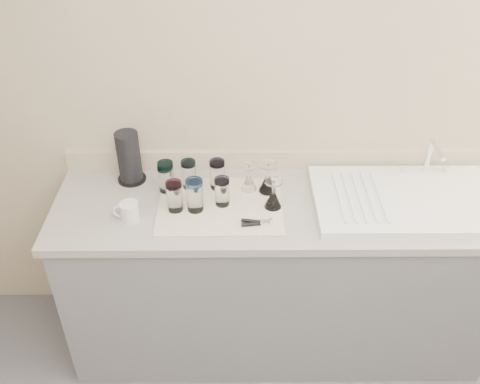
{
  "coord_description": "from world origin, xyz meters",
  "views": [
    {
      "loc": [
        -0.2,
        -0.71,
        2.35
      ],
      "look_at": [
        -0.19,
        1.15,
        1.0
      ],
      "focal_mm": 40.0,
      "sensor_mm": 36.0,
      "label": 1
    }
  ],
  "objects_px": {
    "goblet_back_right": "(268,182)",
    "can_opener": "(257,223)",
    "goblet_back_left": "(249,181)",
    "white_mug": "(129,211)",
    "tumbler_teal": "(165,178)",
    "paper_towel_roll": "(129,158)",
    "sink_unit": "(406,199)",
    "tumbler_purple": "(217,174)",
    "tumbler_magenta": "(175,196)",
    "tumbler_cyan": "(189,174)",
    "tumbler_extra": "(166,176)",
    "tumbler_lavender": "(222,191)",
    "goblet_front_right": "(273,198)",
    "tumbler_blue": "(195,195)"
  },
  "relations": [
    {
      "from": "tumbler_purple",
      "to": "tumbler_extra",
      "type": "relative_size",
      "value": 0.99
    },
    {
      "from": "tumbler_purple",
      "to": "tumbler_magenta",
      "type": "relative_size",
      "value": 1.0
    },
    {
      "from": "tumbler_cyan",
      "to": "tumbler_purple",
      "type": "bearing_deg",
      "value": -2.55
    },
    {
      "from": "tumbler_purple",
      "to": "tumbler_magenta",
      "type": "distance_m",
      "value": 0.25
    },
    {
      "from": "tumbler_magenta",
      "to": "can_opener",
      "type": "xyz_separation_m",
      "value": [
        0.35,
        -0.11,
        -0.06
      ]
    },
    {
      "from": "tumbler_lavender",
      "to": "tumbler_extra",
      "type": "height_order",
      "value": "tumbler_extra"
    },
    {
      "from": "tumbler_magenta",
      "to": "white_mug",
      "type": "xyz_separation_m",
      "value": [
        -0.19,
        -0.06,
        -0.04
      ]
    },
    {
      "from": "goblet_back_left",
      "to": "tumbler_lavender",
      "type": "bearing_deg",
      "value": -136.38
    },
    {
      "from": "tumbler_lavender",
      "to": "goblet_back_left",
      "type": "distance_m",
      "value": 0.17
    },
    {
      "from": "tumbler_purple",
      "to": "paper_towel_roll",
      "type": "xyz_separation_m",
      "value": [
        -0.41,
        0.07,
        0.04
      ]
    },
    {
      "from": "can_opener",
      "to": "tumbler_teal",
      "type": "bearing_deg",
      "value": 148.73
    },
    {
      "from": "tumbler_cyan",
      "to": "tumbler_lavender",
      "type": "relative_size",
      "value": 1.03
    },
    {
      "from": "tumbler_blue",
      "to": "white_mug",
      "type": "xyz_separation_m",
      "value": [
        -0.28,
        -0.06,
        -0.04
      ]
    },
    {
      "from": "white_mug",
      "to": "paper_towel_roll",
      "type": "bearing_deg",
      "value": 97.27
    },
    {
      "from": "tumbler_purple",
      "to": "goblet_back_left",
      "type": "distance_m",
      "value": 0.15
    },
    {
      "from": "sink_unit",
      "to": "paper_towel_roll",
      "type": "height_order",
      "value": "paper_towel_roll"
    },
    {
      "from": "tumbler_teal",
      "to": "goblet_back_left",
      "type": "distance_m",
      "value": 0.38
    },
    {
      "from": "tumbler_lavender",
      "to": "goblet_front_right",
      "type": "height_order",
      "value": "goblet_front_right"
    },
    {
      "from": "goblet_back_right",
      "to": "can_opener",
      "type": "height_order",
      "value": "goblet_back_right"
    },
    {
      "from": "tumbler_cyan",
      "to": "tumbler_extra",
      "type": "relative_size",
      "value": 0.96
    },
    {
      "from": "tumbler_lavender",
      "to": "sink_unit",
      "type": "bearing_deg",
      "value": 1.04
    },
    {
      "from": "can_opener",
      "to": "sink_unit",
      "type": "bearing_deg",
      "value": 13.32
    },
    {
      "from": "can_opener",
      "to": "goblet_back_right",
      "type": "bearing_deg",
      "value": 77.12
    },
    {
      "from": "goblet_back_right",
      "to": "sink_unit",
      "type": "bearing_deg",
      "value": -7.73
    },
    {
      "from": "tumbler_blue",
      "to": "white_mug",
      "type": "relative_size",
      "value": 1.33
    },
    {
      "from": "goblet_back_left",
      "to": "white_mug",
      "type": "distance_m",
      "value": 0.56
    },
    {
      "from": "sink_unit",
      "to": "tumbler_magenta",
      "type": "distance_m",
      "value": 1.03
    },
    {
      "from": "tumbler_teal",
      "to": "can_opener",
      "type": "xyz_separation_m",
      "value": [
        0.41,
        -0.25,
        -0.06
      ]
    },
    {
      "from": "tumbler_lavender",
      "to": "tumbler_extra",
      "type": "relative_size",
      "value": 0.93
    },
    {
      "from": "tumbler_teal",
      "to": "tumbler_cyan",
      "type": "height_order",
      "value": "tumbler_cyan"
    },
    {
      "from": "tumbler_magenta",
      "to": "tumbler_lavender",
      "type": "bearing_deg",
      "value": 10.54
    },
    {
      "from": "tumbler_teal",
      "to": "goblet_back_right",
      "type": "xyz_separation_m",
      "value": [
        0.46,
        -0.01,
        -0.02
      ]
    },
    {
      "from": "tumbler_purple",
      "to": "goblet_front_right",
      "type": "distance_m",
      "value": 0.29
    },
    {
      "from": "tumbler_lavender",
      "to": "can_opener",
      "type": "relative_size",
      "value": 1.0
    },
    {
      "from": "tumbler_lavender",
      "to": "tumbler_extra",
      "type": "xyz_separation_m",
      "value": [
        -0.26,
        0.12,
        0.0
      ]
    },
    {
      "from": "goblet_back_right",
      "to": "goblet_back_left",
      "type": "bearing_deg",
      "value": 169.66
    },
    {
      "from": "sink_unit",
      "to": "tumbler_purple",
      "type": "bearing_deg",
      "value": 172.3
    },
    {
      "from": "tumbler_magenta",
      "to": "tumbler_extra",
      "type": "bearing_deg",
      "value": 108.69
    },
    {
      "from": "tumbler_teal",
      "to": "paper_towel_roll",
      "type": "xyz_separation_m",
      "value": [
        -0.18,
        0.1,
        0.05
      ]
    },
    {
      "from": "tumbler_magenta",
      "to": "can_opener",
      "type": "bearing_deg",
      "value": -16.68
    },
    {
      "from": "goblet_front_right",
      "to": "paper_towel_roll",
      "type": "bearing_deg",
      "value": 161.21
    },
    {
      "from": "tumbler_magenta",
      "to": "goblet_back_right",
      "type": "bearing_deg",
      "value": 18.46
    },
    {
      "from": "tumbler_teal",
      "to": "goblet_front_right",
      "type": "relative_size",
      "value": 0.95
    },
    {
      "from": "goblet_back_right",
      "to": "tumbler_cyan",
      "type": "bearing_deg",
      "value": 174.2
    },
    {
      "from": "goblet_back_left",
      "to": "tumbler_cyan",
      "type": "bearing_deg",
      "value": 175.63
    },
    {
      "from": "tumbler_purple",
      "to": "tumbler_blue",
      "type": "bearing_deg",
      "value": -118.85
    },
    {
      "from": "white_mug",
      "to": "tumbler_extra",
      "type": "bearing_deg",
      "value": 56.65
    },
    {
      "from": "tumbler_extra",
      "to": "goblet_front_right",
      "type": "height_order",
      "value": "tumbler_extra"
    },
    {
      "from": "sink_unit",
      "to": "tumbler_purple",
      "type": "distance_m",
      "value": 0.86
    },
    {
      "from": "tumbler_purple",
      "to": "paper_towel_roll",
      "type": "distance_m",
      "value": 0.42
    }
  ]
}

